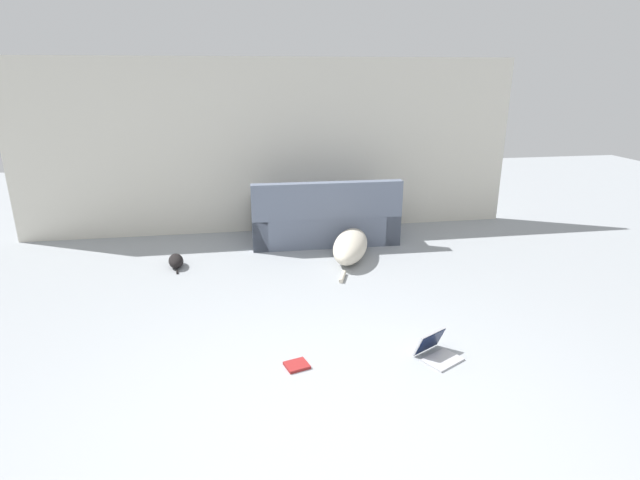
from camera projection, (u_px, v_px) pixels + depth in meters
name	position (u px, v px, depth m)	size (l,w,h in m)	color
ground_plane	(332.00, 435.00, 3.21)	(20.00, 20.00, 0.00)	#999EA3
wall_back	(272.00, 147.00, 7.04)	(7.05, 0.06, 2.42)	beige
couch	(324.00, 221.00, 6.88)	(1.98, 0.96, 0.88)	slate
dog	(351.00, 245.00, 6.27)	(0.76, 1.50, 0.32)	beige
cat	(176.00, 261.00, 5.98)	(0.22, 0.49, 0.15)	black
laptop_open	(435.00, 349.00, 4.07)	(0.40, 0.41, 0.21)	#B7B7BC
book_red	(297.00, 365.00, 3.95)	(0.21, 0.20, 0.02)	maroon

